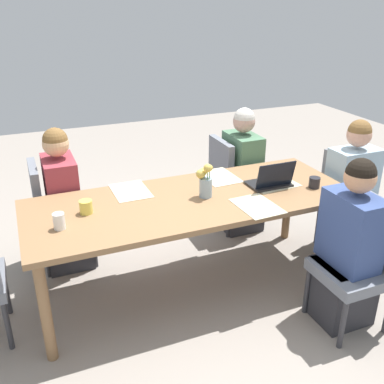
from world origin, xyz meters
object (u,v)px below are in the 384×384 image
object	(u,v)px
dining_table	(192,207)
chair_far_left_far	(362,259)
chair_near_left_mid	(231,179)
coffee_mug_centre_left	(314,182)
person_far_left_far	(348,253)
coffee_mug_near_left	(86,207)
laptop_head_left_right_near	(271,181)
chair_near_left_near	(54,210)
chair_head_left_right_near	(349,194)
flower_vase	(205,181)
person_head_left_right_near	(349,196)
person_near_left_near	(64,208)
coffee_mug_near_right	(59,221)
person_near_left_mid	(241,178)

from	to	relation	value
dining_table	chair_far_left_far	xyz separation A→B (m)	(-0.90, 0.80, -0.19)
chair_near_left_mid	coffee_mug_centre_left	distance (m)	1.01
person_far_left_far	coffee_mug_near_left	distance (m)	1.78
dining_table	coffee_mug_centre_left	bearing A→B (deg)	169.58
laptop_head_left_right_near	chair_far_left_far	bearing A→B (deg)	108.35
chair_near_left_near	chair_head_left_right_near	distance (m)	2.53
flower_vase	coffee_mug_near_left	world-z (taller)	flower_vase
chair_head_left_right_near	person_head_left_right_near	world-z (taller)	person_head_left_right_near
person_near_left_near	chair_head_left_right_near	xyz separation A→B (m)	(-2.36, 0.62, -0.03)
laptop_head_left_right_near	person_far_left_far	bearing A→B (deg)	104.28
person_head_left_right_near	flower_vase	world-z (taller)	person_head_left_right_near
person_near_left_near	chair_near_left_near	bearing A→B (deg)	-38.76
person_head_left_right_near	chair_far_left_far	bearing A→B (deg)	54.41
person_head_left_right_near	dining_table	bearing A→B (deg)	-0.23
person_near_left_near	flower_vase	distance (m)	1.22
chair_far_left_far	coffee_mug_centre_left	xyz separation A→B (m)	(-0.04, -0.63, 0.30)
dining_table	coffee_mug_near_right	xyz separation A→B (m)	(0.94, 0.10, 0.13)
chair_near_left_near	person_near_left_mid	xyz separation A→B (m)	(-1.71, 0.03, 0.03)
laptop_head_left_right_near	coffee_mug_near_left	distance (m)	1.39
chair_near_left_mid	person_near_left_mid	size ratio (longest dim) A/B	0.75
chair_near_left_mid	chair_head_left_right_near	xyz separation A→B (m)	(-0.80, 0.70, 0.00)
person_head_left_right_near	coffee_mug_near_right	xyz separation A→B (m)	(2.41, 0.10, 0.28)
chair_head_left_right_near	laptop_head_left_right_near	xyz separation A→B (m)	(0.88, 0.10, 0.30)
chair_near_left_near	chair_near_left_mid	size ratio (longest dim) A/B	1.00
chair_near_left_mid	coffee_mug_centre_left	bearing A→B (deg)	102.71
chair_near_left_mid	person_far_left_far	world-z (taller)	person_far_left_far
person_near_left_near	laptop_head_left_right_near	distance (m)	1.67
person_head_left_right_near	coffee_mug_near_right	distance (m)	2.42
person_far_left_far	chair_head_left_right_near	xyz separation A→B (m)	(-0.70, -0.81, -0.03)
dining_table	coffee_mug_near_right	bearing A→B (deg)	6.31
person_near_left_mid	coffee_mug_centre_left	world-z (taller)	person_near_left_mid
chair_near_left_near	coffee_mug_centre_left	size ratio (longest dim) A/B	10.73
flower_vase	coffee_mug_near_left	bearing A→B (deg)	-4.00
coffee_mug_near_left	chair_near_left_near	bearing A→B (deg)	-76.50
chair_near_left_near	flower_vase	size ratio (longest dim) A/B	3.43
flower_vase	chair_far_left_far	bearing A→B (deg)	135.18
person_near_left_near	flower_vase	xyz separation A→B (m)	(-0.94, 0.69, 0.35)
dining_table	chair_head_left_right_near	bearing A→B (deg)	-177.42
chair_near_left_near	flower_vase	world-z (taller)	flower_vase
chair_head_left_right_near	dining_table	bearing A→B (deg)	2.58
person_far_left_far	laptop_head_left_right_near	world-z (taller)	person_far_left_far
person_far_left_far	laptop_head_left_right_near	distance (m)	0.78
person_far_left_far	flower_vase	size ratio (longest dim) A/B	4.55
dining_table	person_far_left_far	size ratio (longest dim) A/B	1.99
person_near_left_mid	person_far_left_far	bearing A→B (deg)	90.84
dining_table	coffee_mug_near_left	bearing A→B (deg)	-3.90
dining_table	chair_far_left_far	distance (m)	1.21
dining_table	person_near_left_mid	size ratio (longest dim) A/B	1.99
person_near_left_mid	chair_far_left_far	distance (m)	1.52
person_near_left_mid	coffee_mug_near_right	bearing A→B (deg)	25.14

